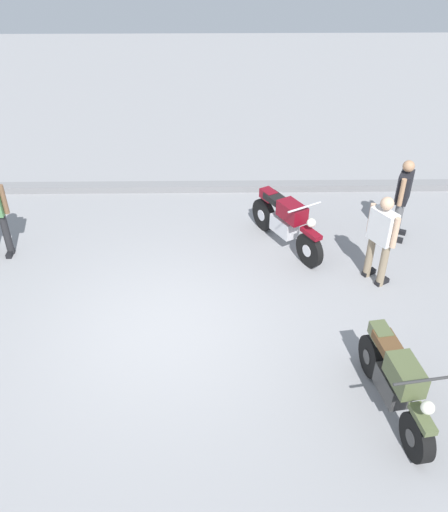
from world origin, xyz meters
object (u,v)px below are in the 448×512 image
at_px(motorcycle_olive_vintage, 395,382).
at_px(person_in_white_shirt, 381,235).
at_px(motorcycle_maroon_cruiser, 286,222).
at_px(person_in_black_shirt, 403,195).

distance_m(motorcycle_olive_vintage, person_in_white_shirt, 2.87).
distance_m(motorcycle_maroon_cruiser, motorcycle_olive_vintage, 4.03).
distance_m(motorcycle_maroon_cruiser, person_in_white_shirt, 1.85).
relative_size(motorcycle_maroon_cruiser, motorcycle_olive_vintage, 0.96).
height_order(motorcycle_olive_vintage, person_in_white_shirt, person_in_white_shirt).
bearing_deg(motorcycle_olive_vintage, person_in_white_shirt, 161.81).
xyz_separation_m(motorcycle_maroon_cruiser, motorcycle_olive_vintage, (0.97, -3.91, -0.03)).
bearing_deg(person_in_black_shirt, person_in_white_shirt, -92.15).
height_order(motorcycle_maroon_cruiser, person_in_white_shirt, person_in_white_shirt).
xyz_separation_m(motorcycle_maroon_cruiser, person_in_black_shirt, (2.19, 0.28, 0.38)).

